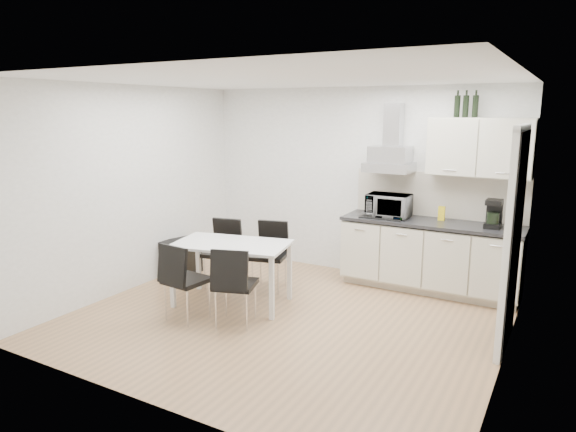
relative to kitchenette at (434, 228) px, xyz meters
name	(u,v)px	position (x,y,z in m)	size (l,w,h in m)	color
ground	(285,319)	(-1.19, -1.73, -0.83)	(4.50, 4.50, 0.00)	#AA8156
wall_back	(356,182)	(-1.19, 0.27, 0.47)	(4.50, 0.10, 2.60)	white
wall_front	(150,247)	(-1.19, -3.73, 0.47)	(4.50, 0.10, 2.60)	white
wall_left	(132,189)	(-3.44, -1.73, 0.47)	(0.10, 4.00, 2.60)	white
wall_right	(513,228)	(1.06, -1.73, 0.47)	(0.10, 4.00, 2.60)	white
ceiling	(285,79)	(-1.19, -1.73, 1.77)	(4.50, 4.50, 0.00)	white
doorway	(513,241)	(1.02, -1.18, 0.22)	(0.08, 1.04, 2.10)	white
kitchenette	(434,228)	(0.00, 0.00, 0.00)	(2.22, 0.64, 2.52)	beige
dining_table	(232,250)	(-1.97, -1.63, -0.17)	(1.46, 1.02, 0.75)	white
chair_far_left	(222,254)	(-2.45, -1.20, -0.39)	(0.44, 0.50, 0.88)	black
chair_far_right	(269,257)	(-1.84, -1.01, -0.39)	(0.44, 0.50, 0.88)	black
chair_near_left	(187,281)	(-2.13, -2.26, -0.39)	(0.44, 0.50, 0.88)	black
chair_near_right	(235,285)	(-1.58, -2.11, -0.39)	(0.44, 0.50, 0.88)	black
guitar_amp	(180,256)	(-3.29, -1.06, -0.58)	(0.42, 0.65, 0.50)	black
floor_speaker	(272,251)	(-2.51, 0.17, -0.69)	(0.16, 0.15, 0.27)	black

